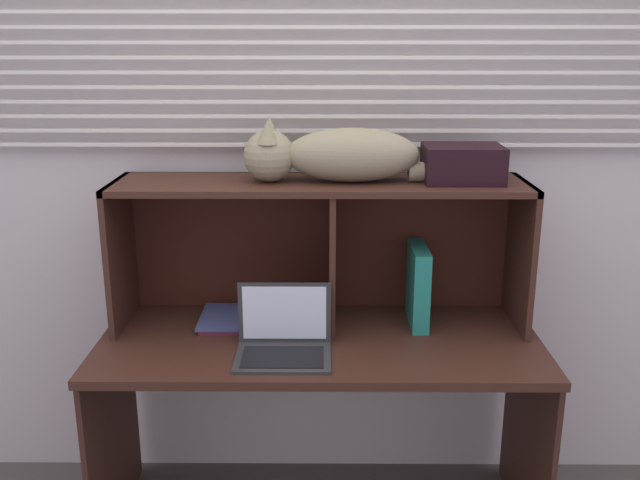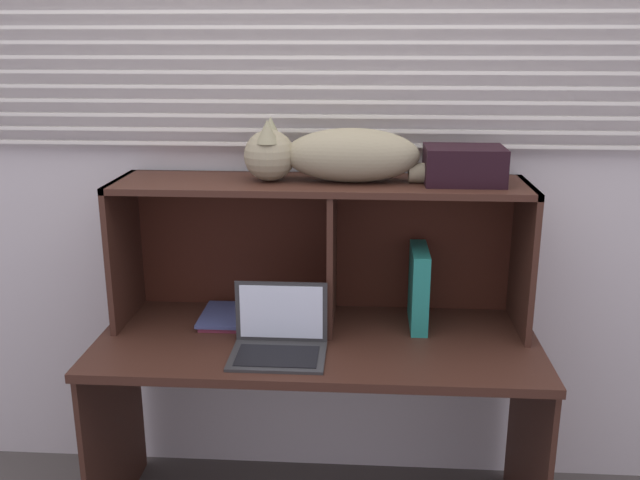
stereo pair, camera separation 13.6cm
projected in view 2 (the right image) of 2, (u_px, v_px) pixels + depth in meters
name	position (u px, v px, depth m)	size (l,w,h in m)	color
back_panel_with_blinds	(324.00, 161.00, 2.55)	(4.40, 0.08, 2.50)	beige
desk	(317.00, 374.00, 2.40)	(1.49, 0.63, 0.72)	#3B2017
hutch_shelf_unit	(322.00, 224.00, 2.43)	(1.41, 0.34, 0.51)	#3B2017
cat	(334.00, 155.00, 2.32)	(0.79, 0.19, 0.21)	gray
laptop	(279.00, 339.00, 2.24)	(0.30, 0.22, 0.22)	#2F2F2F
binder_upright	(419.00, 287.00, 2.43)	(0.06, 0.23, 0.28)	#207E6E
book_stack	(230.00, 317.00, 2.51)	(0.20, 0.25, 0.03)	maroon
storage_box	(464.00, 165.00, 2.30)	(0.26, 0.19, 0.12)	black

